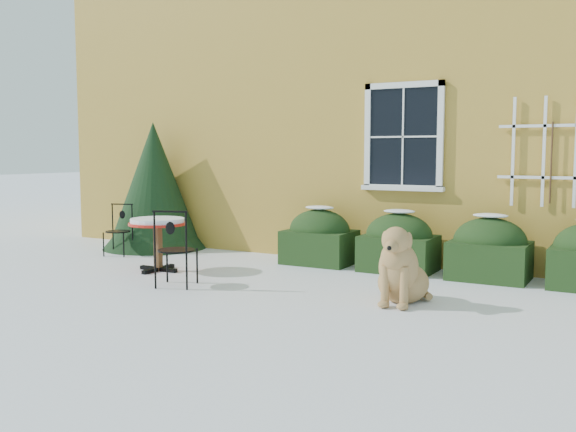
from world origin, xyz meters
The scene contains 8 objects.
ground centered at (0.00, 0.00, 0.00)m, with size 80.00×80.00×0.00m, color white.
house centered at (0.00, 7.00, 3.22)m, with size 12.40×8.40×6.40m.
hedge_row centered at (1.65, 2.55, 0.40)m, with size 4.95×0.80×0.91m.
evergreen_shrub centered at (-3.68, 2.59, 0.92)m, with size 1.89×1.89×2.29m.
bistro_table centered at (-2.09, 0.82, 0.65)m, with size 0.84×0.84×0.78m.
patio_chair_near centered at (-1.16, 0.07, 0.50)m, with size 0.57×0.57×1.01m.
patio_chair_far centered at (-3.67, 1.66, 0.43)m, with size 0.49×0.48×0.87m.
dog centered at (1.71, 0.58, 0.38)m, with size 0.64×1.06×0.94m.
Camera 1 is at (4.12, -6.39, 1.74)m, focal length 40.00 mm.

